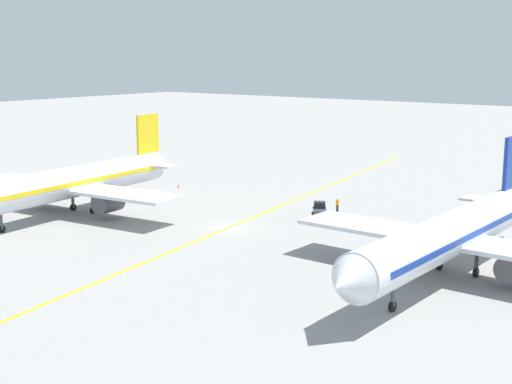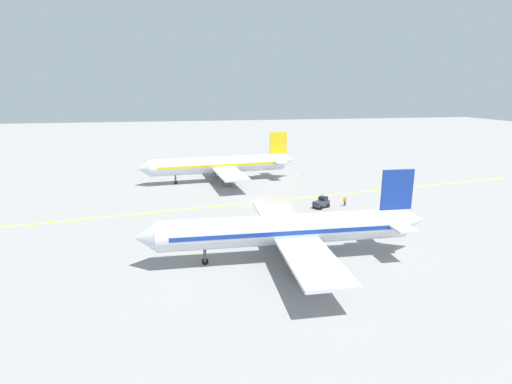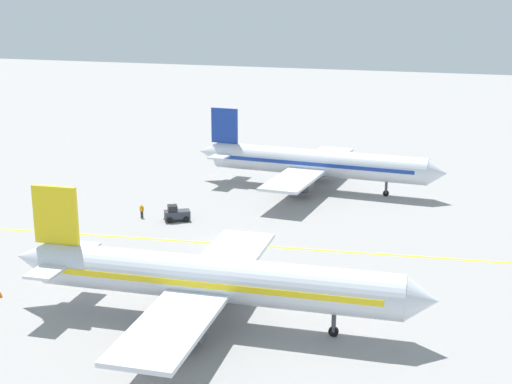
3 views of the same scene
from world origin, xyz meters
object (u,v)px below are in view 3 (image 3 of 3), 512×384
at_px(airplane_at_gate, 315,163).
at_px(ground_crew_worker, 142,211).
at_px(airplane_adjacent_stand, 211,280).
at_px(traffic_cone_near_nose, 164,217).
at_px(baggage_tug_dark, 176,214).
at_px(traffic_cone_mid_apron, 1,294).

height_order(airplane_at_gate, ground_crew_worker, airplane_at_gate).
bearing_deg(airplane_adjacent_stand, airplane_at_gate, -175.70).
bearing_deg(airplane_adjacent_stand, traffic_cone_near_nose, -145.61).
relative_size(baggage_tug_dark, traffic_cone_near_nose, 6.07).
bearing_deg(baggage_tug_dark, airplane_at_gate, 149.71).
xyz_separation_m(airplane_adjacent_stand, baggage_tug_dark, (-24.09, -14.88, -2.81)).
height_order(airplane_at_gate, baggage_tug_dark, airplane_at_gate).
bearing_deg(ground_crew_worker, traffic_cone_mid_apron, -0.51).
height_order(airplane_adjacent_stand, traffic_cone_mid_apron, airplane_adjacent_stand).
bearing_deg(baggage_tug_dark, ground_crew_worker, -85.99).
xyz_separation_m(airplane_at_gate, traffic_cone_near_nose, (19.85, -13.17, -3.43)).
bearing_deg(traffic_cone_mid_apron, traffic_cone_near_nose, 173.12).
bearing_deg(traffic_cone_mid_apron, airplane_at_gate, 160.36).
xyz_separation_m(baggage_tug_dark, traffic_cone_near_nose, (0.02, -1.59, -0.63)).
relative_size(ground_crew_worker, traffic_cone_mid_apron, 3.05).
bearing_deg(airplane_at_gate, ground_crew_worker, -38.56).
relative_size(airplane_adjacent_stand, ground_crew_worker, 21.16).
xyz_separation_m(airplane_at_gate, ground_crew_worker, (20.14, -16.05, -2.80)).
distance_m(airplane_at_gate, traffic_cone_mid_apron, 48.55).
relative_size(ground_crew_worker, traffic_cone_near_nose, 3.05).
bearing_deg(traffic_cone_near_nose, airplane_adjacent_stand, 34.39).
xyz_separation_m(ground_crew_worker, traffic_cone_mid_apron, (25.47, -0.22, -0.63)).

